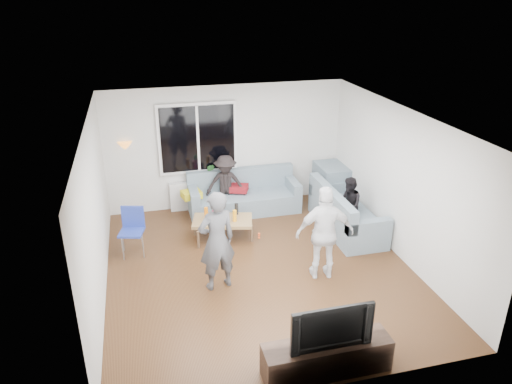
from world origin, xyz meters
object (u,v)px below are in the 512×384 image
object	(u,v)px
floor_lamp	(129,178)
spectator_right	(349,205)
sofa_right_section	(347,209)
side_chair	(132,233)
television	(329,323)
player_left	(217,241)
tv_console	(327,357)
coffee_table	(223,229)
player_right	(325,233)
sofa_back_section	(244,193)
spectator_back	(226,185)

from	to	relation	value
floor_lamp	spectator_right	world-z (taller)	floor_lamp
sofa_right_section	side_chair	world-z (taller)	side_chair
spectator_right	television	distance (m)	3.87
television	side_chair	bearing A→B (deg)	122.77
side_chair	player_left	distance (m)	1.92
tv_console	side_chair	bearing A→B (deg)	122.77
sofa_right_section	side_chair	distance (m)	4.07
spectator_right	coffee_table	bearing A→B (deg)	-89.59
side_chair	player_left	size ratio (longest dim) A/B	0.52
player_left	player_right	distance (m)	1.72
sofa_back_section	side_chair	size ratio (longest dim) A/B	2.67
sofa_right_section	coffee_table	world-z (taller)	sofa_right_section
coffee_table	television	world-z (taller)	television
sofa_right_section	floor_lamp	world-z (taller)	floor_lamp
spectator_right	spectator_back	world-z (taller)	spectator_back
sofa_right_section	spectator_back	world-z (taller)	spectator_back
side_chair	floor_lamp	bearing A→B (deg)	105.44
floor_lamp	tv_console	distance (m)	5.79
tv_console	television	xyz separation A→B (m)	(0.00, 0.00, 0.51)
coffee_table	spectator_right	distance (m)	2.46
tv_console	player_right	bearing A→B (deg)	69.68
spectator_back	tv_console	bearing A→B (deg)	-76.25
sofa_right_section	spectator_right	xyz separation A→B (m)	(0.00, -0.06, 0.12)
coffee_table	tv_console	distance (m)	3.74
spectator_back	television	xyz separation A→B (m)	(0.32, -4.80, 0.10)
sofa_right_section	coffee_table	xyz separation A→B (m)	(-2.42, 0.22, -0.22)
player_right	spectator_back	size ratio (longest dim) A/B	1.26
floor_lamp	spectator_back	bearing A→B (deg)	-14.69
floor_lamp	spectator_back	size ratio (longest dim) A/B	1.23
sofa_back_section	tv_console	xyz separation A→B (m)	(-0.06, -4.77, -0.20)
player_left	spectator_back	bearing A→B (deg)	-117.28
sofa_right_section	side_chair	xyz separation A→B (m)	(-4.07, 0.04, 0.01)
spectator_back	tv_console	distance (m)	4.83
floor_lamp	player_right	size ratio (longest dim) A/B	0.98
player_left	tv_console	xyz separation A→B (m)	(0.97, -2.15, -0.60)
floor_lamp	spectator_right	xyz separation A→B (m)	(4.07, -1.89, -0.23)
tv_console	sofa_right_section	bearing A→B (deg)	62.44
floor_lamp	tv_console	xyz separation A→B (m)	(2.26, -5.31, -0.56)
sofa_back_section	coffee_table	world-z (taller)	sofa_back_section
sofa_back_section	sofa_right_section	world-z (taller)	same
player_right	spectator_back	bearing A→B (deg)	-59.91
player_left	player_right	bearing A→B (deg)	162.23
sofa_back_section	spectator_back	xyz separation A→B (m)	(-0.38, 0.03, 0.21)
side_chair	player_left	world-z (taller)	player_left
sofa_back_section	tv_console	bearing A→B (deg)	-90.66
sofa_right_section	player_right	bearing A→B (deg)	143.75
floor_lamp	spectator_right	bearing A→B (deg)	-24.94
side_chair	player_right	size ratio (longest dim) A/B	0.54
floor_lamp	spectator_back	xyz separation A→B (m)	(1.93, -0.51, -0.15)
side_chair	spectator_right	world-z (taller)	spectator_right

